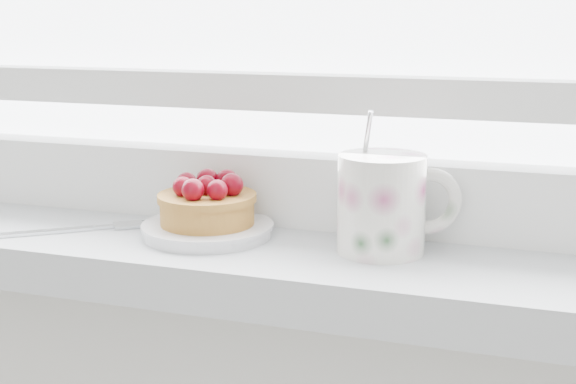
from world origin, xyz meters
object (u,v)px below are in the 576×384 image
at_px(saucer, 208,230).
at_px(raspberry_tart, 207,202).
at_px(floral_mug, 385,202).
at_px(fork, 78,229).

xyz_separation_m(saucer, raspberry_tart, (0.00, 0.00, 0.03)).
height_order(floral_mug, fork, floral_mug).
bearing_deg(raspberry_tart, fork, -168.91).
height_order(saucer, raspberry_tart, raspberry_tart).
bearing_deg(saucer, floral_mug, 1.33).
distance_m(raspberry_tart, fork, 0.13).
bearing_deg(fork, saucer, 11.02).
relative_size(raspberry_tart, fork, 0.59).
distance_m(saucer, floral_mug, 0.17).
bearing_deg(fork, raspberry_tart, 11.09).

